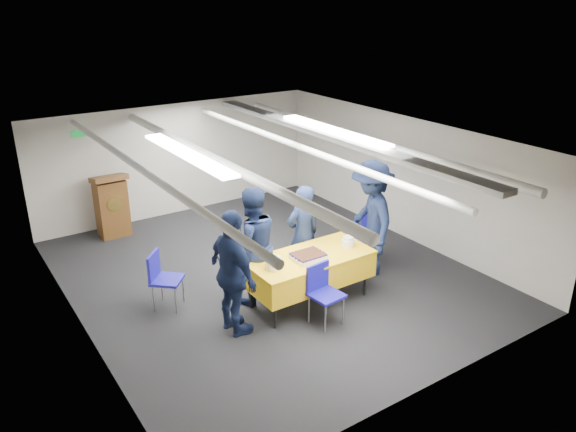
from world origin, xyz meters
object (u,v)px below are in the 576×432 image
Objects in this scene: sailor_d at (371,219)px; sailor_c at (233,274)px; sailor_a at (303,234)px; sheet_cake at (308,256)px; sailor_b at (251,246)px; chair_near at (322,288)px; chair_right at (366,231)px; chair_left at (161,274)px; serving_table at (310,268)px; podium at (112,205)px.

sailor_c is at bearing -60.79° from sailor_d.
sailor_c is at bearing 25.24° from sailor_a.
sheet_cake is 0.27× the size of sailor_c.
sailor_b is 1.01× the size of sailor_c.
sailor_c is 0.93× the size of sailor_d.
sailor_c reaches higher than chair_near.
chair_left is at bearing 172.60° from chair_right.
sailor_d is (1.46, 0.30, 0.16)m from sheet_cake.
serving_table is 1.16× the size of sailor_a.
sheet_cake reaches higher than serving_table.
sailor_b reaches higher than chair_right.
sailor_a is (1.95, -3.54, 0.20)m from podium.
sailor_b is at bearing -47.68° from sailor_c.
sailor_a is (0.38, 0.67, 0.00)m from sheet_cake.
chair_near is at bearing -100.79° from sheet_cake.
chair_right is 0.45× the size of sailor_d.
sheet_cake is 0.78m from sailor_a.
sailor_c is (-1.32, -0.08, 0.34)m from serving_table.
sailor_a is 0.84× the size of sailor_d.
serving_table is 1.04× the size of sailor_b.
sailor_c is (-1.24, -0.02, 0.08)m from sheet_cake.
sailor_d is at bearing -52.19° from podium.
sailor_b is at bearing 116.02° from chair_near.
chair_left is at bearing -82.23° from sailor_d.
sailor_d is (2.07, -0.29, 0.06)m from sailor_b.
podium reaches higher than chair_left.
chair_right is 0.53× the size of sailor_a.
sailor_a is 1.00m from sailor_b.
sailor_d reaches higher than sailor_a.
sheet_cake is at bearing 62.58° from sailor_a.
podium is 1.44× the size of chair_near.
chair_right is (1.66, 0.64, -0.03)m from serving_table.
sailor_a is 0.91× the size of sailor_c.
chair_left is 3.41m from sailor_d.
sheet_cake is 0.55× the size of chair_left.
chair_left is at bearing -94.50° from podium.
sailor_b is at bearing -75.44° from sailor_d.
chair_left is at bearing -10.37° from sailor_a.
chair_left is (-1.72, 1.63, 0.00)m from chair_near.
chair_right is at bearing -168.72° from sailor_b.
chair_left is (-3.55, 0.46, 0.00)m from chair_right.
serving_table is 0.93m from sailor_b.
chair_near is 0.53× the size of sailor_a.
podium is at bearing -119.68° from sailor_d.
sheet_cake is at bearing 144.51° from sailor_b.
chair_right is at bearing -176.73° from sailor_a.
sailor_b reaches higher than sheet_cake.
sheet_cake is at bearing -55.94° from sailor_d.
sheet_cake is 1.25m from sailor_c.
sailor_c is (-1.15, 0.45, 0.36)m from chair_near.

